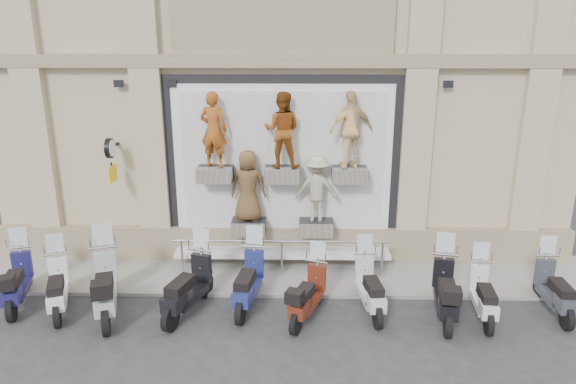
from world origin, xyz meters
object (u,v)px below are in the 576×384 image
object	(u,v)px
clock_sign_bracket	(111,154)
scooter_c	(104,276)
scooter_f	(308,286)
scooter_j	(556,280)
scooter_a	(15,272)
scooter_h	(446,282)
scooter_b	(56,278)
scooter_d	(188,277)
guard_rail	(282,259)
scooter_e	(248,272)
scooter_i	(484,286)
scooter_g	(370,279)

from	to	relation	value
clock_sign_bracket	scooter_c	bearing A→B (deg)	-78.22
scooter_f	scooter_j	xyz separation A→B (m)	(4.95, 0.32, 0.01)
scooter_a	scooter_h	xyz separation A→B (m)	(8.69, -0.33, 0.03)
scooter_b	scooter_d	size ratio (longest dim) A/B	0.91
scooter_c	scooter_h	size ratio (longest dim) A/B	1.08
scooter_j	scooter_h	bearing A→B (deg)	-171.02
scooter_d	guard_rail	bearing A→B (deg)	58.95
scooter_b	scooter_d	xyz separation A→B (m)	(2.65, -0.02, 0.07)
scooter_j	scooter_b	bearing A→B (deg)	-176.42
scooter_e	scooter_f	xyz separation A→B (m)	(1.21, -0.44, -0.07)
scooter_b	scooter_j	size ratio (longest dim) A/B	1.01
scooter_f	scooter_i	distance (m)	3.45
clock_sign_bracket	scooter_e	bearing A→B (deg)	-29.11
scooter_c	scooter_e	bearing A→B (deg)	-10.03
scooter_e	scooter_i	world-z (taller)	scooter_e
scooter_j	scooter_i	bearing A→B (deg)	-168.28
guard_rail	scooter_a	bearing A→B (deg)	-165.66
scooter_d	scooter_h	size ratio (longest dim) A/B	1.02
scooter_c	scooter_j	world-z (taller)	scooter_c
clock_sign_bracket	scooter_g	bearing A→B (deg)	-18.83
scooter_f	scooter_h	bearing A→B (deg)	22.75
scooter_i	scooter_j	world-z (taller)	scooter_j
scooter_a	scooter_f	xyz separation A→B (m)	(5.99, -0.40, -0.04)
scooter_e	scooter_h	distance (m)	3.93
scooter_b	scooter_e	xyz separation A→B (m)	(3.83, 0.26, 0.05)
scooter_h	scooter_j	xyz separation A→B (m)	(2.25, 0.24, -0.07)
scooter_f	scooter_e	bearing A→B (deg)	-178.54
clock_sign_bracket	scooter_f	size ratio (longest dim) A/B	0.59
scooter_c	scooter_h	xyz separation A→B (m)	(6.71, 0.03, -0.07)
guard_rail	scooter_f	distance (m)	1.89
scooter_h	clock_sign_bracket	bearing A→B (deg)	172.56
scooter_a	scooter_c	world-z (taller)	scooter_c
scooter_b	scooter_i	xyz separation A→B (m)	(8.50, -0.10, -0.03)
guard_rail	scooter_b	xyz separation A→B (m)	(-4.47, -1.61, 0.26)
scooter_a	scooter_f	bearing A→B (deg)	-19.89
scooter_d	scooter_f	xyz separation A→B (m)	(2.39, -0.16, -0.09)
scooter_e	scooter_g	world-z (taller)	scooter_e
guard_rail	scooter_e	distance (m)	1.52
scooter_f	scooter_g	xyz separation A→B (m)	(1.26, 0.30, 0.02)
scooter_c	scooter_e	xyz separation A→B (m)	(2.80, 0.40, -0.07)
scooter_c	guard_rail	bearing A→B (deg)	8.79
clock_sign_bracket	scooter_d	world-z (taller)	clock_sign_bracket
scooter_f	scooter_i	xyz separation A→B (m)	(3.45, 0.08, -0.01)
scooter_b	scooter_c	bearing A→B (deg)	-28.36
clock_sign_bracket	scooter_d	distance (m)	3.57
scooter_c	scooter_d	bearing A→B (deg)	-13.98
scooter_e	scooter_f	bearing A→B (deg)	-11.96
scooter_b	scooter_i	world-z (taller)	scooter_b
scooter_f	scooter_i	world-z (taller)	scooter_f
scooter_a	scooter_d	xyz separation A→B (m)	(3.59, -0.24, 0.05)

